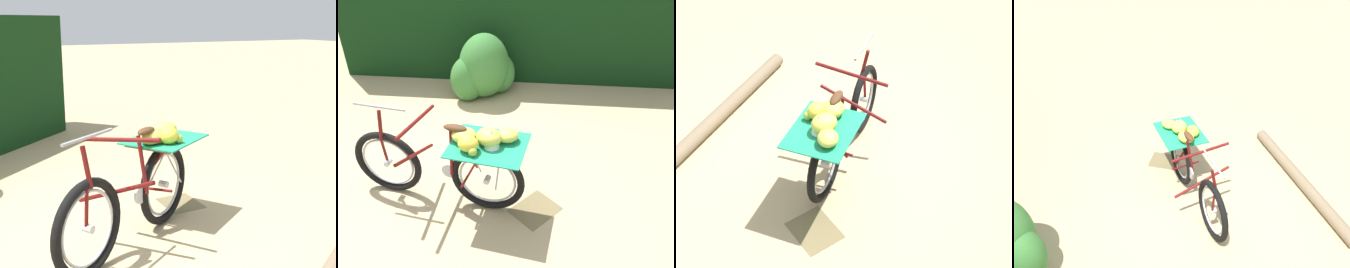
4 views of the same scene
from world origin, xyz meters
TOP-DOWN VIEW (x-y plane):
  - ground_plane at (0.00, 0.00)m, footprint 60.00×60.00m
  - foliage_hedge at (2.56, 1.58)m, footprint 4.42×4.76m
  - bicycle at (-0.08, -0.32)m, footprint 1.23×1.65m
  - shrub_cluster at (1.61, 1.22)m, footprint 1.02×0.70m
  - leaf_litter_patch at (0.45, -0.99)m, footprint 0.44×0.36m

SIDE VIEW (x-z plane):
  - ground_plane at x=0.00m, z-range 0.00..0.00m
  - leaf_litter_patch at x=0.45m, z-range 0.00..0.01m
  - shrub_cluster at x=1.61m, z-range -0.06..0.91m
  - bicycle at x=-0.08m, z-range -0.01..1.02m
  - foliage_hedge at x=2.56m, z-range 0.00..1.85m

